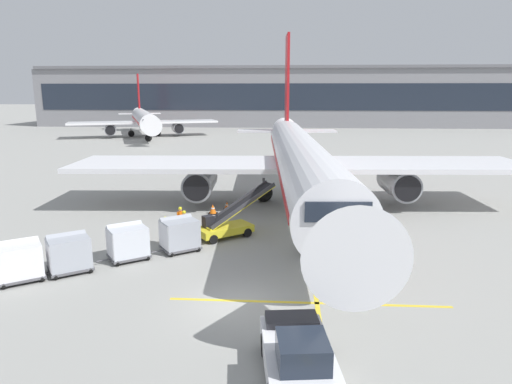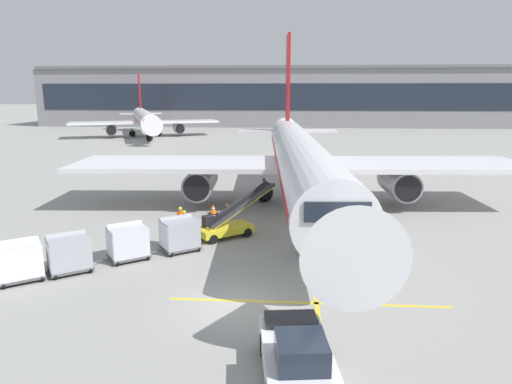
# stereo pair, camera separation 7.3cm
# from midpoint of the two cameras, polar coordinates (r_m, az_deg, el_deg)

# --- Properties ---
(ground_plane) EXTENTS (600.00, 600.00, 0.00)m
(ground_plane) POSITION_cam_midpoint_polar(r_m,az_deg,el_deg) (19.84, -2.95, -13.86)
(ground_plane) COLOR gray
(parked_airplane) EXTENTS (35.29, 44.85, 15.09)m
(parked_airplane) POSITION_cam_midpoint_polar(r_m,az_deg,el_deg) (35.69, 5.34, 4.21)
(parked_airplane) COLOR white
(parked_airplane) RESTS_ON ground
(belt_loader) EXTENTS (4.93, 4.17, 3.15)m
(belt_loader) POSITION_cam_midpoint_polar(r_m,az_deg,el_deg) (28.16, -3.64, -3.86)
(belt_loader) COLOR gold
(belt_loader) RESTS_ON ground
(baggage_cart_lead) EXTENTS (2.69, 2.46, 1.91)m
(baggage_cart_lead) POSITION_cam_midpoint_polar(r_m,az_deg,el_deg) (25.98, -9.68, -5.16)
(baggage_cart_lead) COLOR #515156
(baggage_cart_lead) RESTS_ON ground
(baggage_cart_second) EXTENTS (2.69, 2.46, 1.91)m
(baggage_cart_second) POSITION_cam_midpoint_polar(r_m,az_deg,el_deg) (25.28, -15.90, -5.98)
(baggage_cart_second) COLOR #515156
(baggage_cart_second) RESTS_ON ground
(baggage_cart_third) EXTENTS (2.69, 2.46, 1.91)m
(baggage_cart_third) POSITION_cam_midpoint_polar(r_m,az_deg,el_deg) (24.52, -22.52, -7.05)
(baggage_cart_third) COLOR #515156
(baggage_cart_third) RESTS_ON ground
(baggage_cart_fourth) EXTENTS (2.69, 2.46, 1.91)m
(baggage_cart_fourth) POSITION_cam_midpoint_polar(r_m,az_deg,el_deg) (24.43, -27.64, -7.61)
(baggage_cart_fourth) COLOR #515156
(baggage_cart_fourth) RESTS_ON ground
(pushback_tug) EXTENTS (2.61, 4.62, 1.83)m
(pushback_tug) POSITION_cam_midpoint_polar(r_m,az_deg,el_deg) (14.92, 5.24, -19.87)
(pushback_tug) COLOR silver
(pushback_tug) RESTS_ON ground
(ground_crew_by_loader) EXTENTS (0.29, 0.57, 1.74)m
(ground_crew_by_loader) POSITION_cam_midpoint_polar(r_m,az_deg,el_deg) (28.12, -9.06, -3.78)
(ground_crew_by_loader) COLOR black
(ground_crew_by_loader) RESTS_ON ground
(ground_crew_by_carts) EXTENTS (0.57, 0.26, 1.74)m
(ground_crew_by_carts) POSITION_cam_midpoint_polar(r_m,az_deg,el_deg) (27.14, -8.41, -4.35)
(ground_crew_by_carts) COLOR #333847
(ground_crew_by_carts) RESTS_ON ground
(ground_crew_marshaller) EXTENTS (0.40, 0.50, 1.74)m
(ground_crew_marshaller) POSITION_cam_midpoint_polar(r_m,az_deg,el_deg) (29.03, -9.54, -3.28)
(ground_crew_marshaller) COLOR #333847
(ground_crew_marshaller) RESTS_ON ground
(ground_crew_wingwalker) EXTENTS (0.45, 0.43, 1.74)m
(ground_crew_wingwalker) POSITION_cam_midpoint_polar(r_m,az_deg,el_deg) (26.98, -11.36, -4.57)
(ground_crew_wingwalker) COLOR #514C42
(ground_crew_wingwalker) RESTS_ON ground
(safety_cone_engine_keepout) EXTENTS (0.64, 0.64, 0.72)m
(safety_cone_engine_keepout) POSITION_cam_midpoint_polar(r_m,az_deg,el_deg) (33.55, -5.51, -2.15)
(safety_cone_engine_keepout) COLOR black
(safety_cone_engine_keepout) RESTS_ON ground
(safety_cone_wingtip) EXTENTS (0.53, 0.53, 0.61)m
(safety_cone_wingtip) POSITION_cam_midpoint_polar(r_m,az_deg,el_deg) (34.74, -3.72, -1.70)
(safety_cone_wingtip) COLOR black
(safety_cone_wingtip) RESTS_ON ground
(apron_guidance_line_lead_in) EXTENTS (0.20, 110.00, 0.01)m
(apron_guidance_line_lead_in) POSITION_cam_midpoint_polar(r_m,az_deg,el_deg) (35.60, 5.89, -1.88)
(apron_guidance_line_lead_in) COLOR yellow
(apron_guidance_line_lead_in) RESTS_ON ground
(apron_guidance_line_stop_bar) EXTENTS (12.00, 0.20, 0.01)m
(apron_guidance_line_stop_bar) POSITION_cam_midpoint_polar(r_m,az_deg,el_deg) (20.02, 6.52, -13.66)
(apron_guidance_line_stop_bar) COLOR yellow
(apron_guidance_line_stop_bar) RESTS_ON ground
(terminal_building) EXTENTS (144.82, 21.12, 15.04)m
(terminal_building) POSITION_cam_midpoint_polar(r_m,az_deg,el_deg) (124.07, 7.83, 11.76)
(terminal_building) COLOR gray
(terminal_building) RESTS_ON ground
(distant_airplane) EXTENTS (28.79, 36.27, 12.70)m
(distant_airplane) POSITION_cam_midpoint_polar(r_m,az_deg,el_deg) (93.64, -13.89, 8.77)
(distant_airplane) COLOR white
(distant_airplane) RESTS_ON ground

